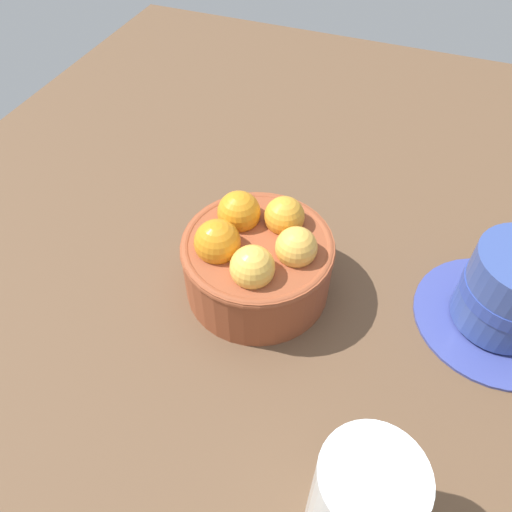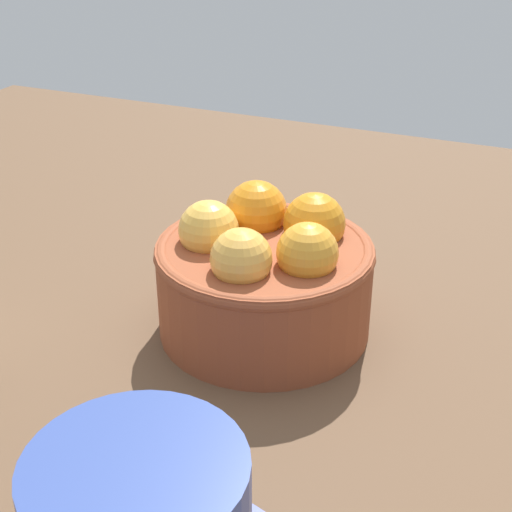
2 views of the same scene
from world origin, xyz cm
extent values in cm
cube|color=brown|center=(0.00, 0.00, -1.52)|extent=(110.60, 84.95, 3.05)
cylinder|color=brown|center=(0.00, 0.00, 3.02)|extent=(13.48, 13.48, 6.04)
torus|color=brown|center=(0.00, 0.00, 5.64)|extent=(13.68, 13.68, 1.00)
sphere|color=orange|center=(-3.24, 1.32, 6.80)|extent=(3.66, 3.66, 3.66)
sphere|color=orange|center=(-2.26, -2.67, 6.80)|extent=(3.95, 3.95, 3.95)
sphere|color=orange|center=(1.84, -2.97, 6.80)|extent=(4.05, 4.05, 4.05)
sphere|color=#ECB146|center=(3.40, 0.83, 6.80)|extent=(3.76, 3.76, 3.76)
sphere|color=#EBAB46|center=(0.26, 3.49, 6.80)|extent=(3.63, 3.63, 3.63)
cylinder|color=#37428D|center=(-4.08, 21.47, 0.30)|extent=(14.42, 14.42, 0.60)
cylinder|color=silver|center=(16.82, 13.37, 4.56)|extent=(6.45, 6.45, 9.12)
camera|label=1|loc=(27.80, 10.55, 37.52)|focal=34.88mm
camera|label=2|loc=(-15.66, 37.68, 26.68)|focal=52.29mm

